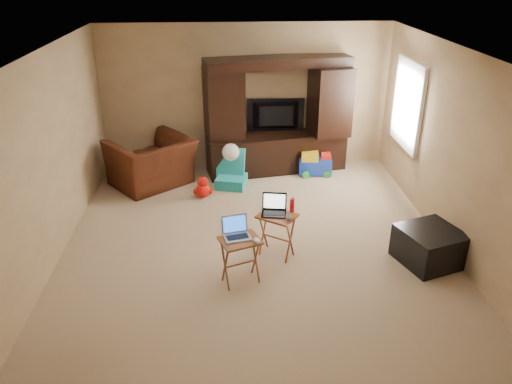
{
  "coord_description": "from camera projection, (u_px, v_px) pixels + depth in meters",
  "views": [
    {
      "loc": [
        -0.35,
        -5.83,
        3.46
      ],
      "look_at": [
        0.0,
        -0.2,
        0.8
      ],
      "focal_mm": 35.0,
      "sensor_mm": 36.0,
      "label": 1
    }
  ],
  "objects": [
    {
      "name": "laptop_right",
      "position": [
        274.0,
        206.0,
        6.12
      ],
      "size": [
        0.34,
        0.3,
        0.24
      ],
      "primitive_type": "cube",
      "rotation": [
        0.0,
        0.0,
        -0.15
      ],
      "color": "black",
      "rests_on": "tray_table_right"
    },
    {
      "name": "floor",
      "position": [
        255.0,
        239.0,
        6.76
      ],
      "size": [
        5.5,
        5.5,
        0.0
      ],
      "primitive_type": "plane",
      "color": "beige",
      "rests_on": "ground"
    },
    {
      "name": "push_toy",
      "position": [
        315.0,
        163.0,
        8.69
      ],
      "size": [
        0.61,
        0.47,
        0.43
      ],
      "primitive_type": null,
      "rotation": [
        0.0,
        0.0,
        -0.12
      ],
      "color": "#1637B7",
      "rests_on": "floor"
    },
    {
      "name": "water_bottle",
      "position": [
        292.0,
        205.0,
        6.2
      ],
      "size": [
        0.06,
        0.06,
        0.18
      ],
      "primitive_type": "cylinder",
      "color": "red",
      "rests_on": "tray_table_right"
    },
    {
      "name": "ottoman",
      "position": [
        430.0,
        246.0,
        6.17
      ],
      "size": [
        0.87,
        0.87,
        0.44
      ],
      "primitive_type": "cube",
      "rotation": [
        0.0,
        0.0,
        0.33
      ],
      "color": "black",
      "rests_on": "floor"
    },
    {
      "name": "television",
      "position": [
        276.0,
        116.0,
        8.68
      ],
      "size": [
        1.01,
        0.14,
        0.58
      ],
      "primitive_type": "imported",
      "rotation": [
        0.0,
        0.0,
        3.13
      ],
      "color": "black",
      "rests_on": "entertainment_center"
    },
    {
      "name": "window_pane",
      "position": [
        409.0,
        104.0,
        7.7
      ],
      "size": [
        0.0,
        1.2,
        1.2
      ],
      "primitive_type": "plane",
      "rotation": [
        1.57,
        0.0,
        -1.57
      ],
      "color": "white",
      "rests_on": "ground"
    },
    {
      "name": "plush_toy",
      "position": [
        203.0,
        187.0,
        7.87
      ],
      "size": [
        0.32,
        0.27,
        0.35
      ],
      "primitive_type": null,
      "color": "red",
      "rests_on": "floor"
    },
    {
      "name": "wall_right",
      "position": [
        450.0,
        148.0,
        6.37
      ],
      "size": [
        0.0,
        5.5,
        5.5
      ],
      "primitive_type": "plane",
      "rotation": [
        1.57,
        0.0,
        -1.57
      ],
      "color": "tan",
      "rests_on": "ground"
    },
    {
      "name": "laptop_left",
      "position": [
        237.0,
        229.0,
        5.61
      ],
      "size": [
        0.35,
        0.31,
        0.24
      ],
      "primitive_type": "cube",
      "rotation": [
        0.0,
        0.0,
        0.24
      ],
      "color": "#A7A8AC",
      "rests_on": "tray_table_left"
    },
    {
      "name": "wall_back",
      "position": [
        245.0,
        97.0,
        8.71
      ],
      "size": [
        5.0,
        0.0,
        5.0
      ],
      "primitive_type": "plane",
      "rotation": [
        1.57,
        0.0,
        0.0
      ],
      "color": "tan",
      "rests_on": "ground"
    },
    {
      "name": "window_frame",
      "position": [
        408.0,
        104.0,
        7.7
      ],
      "size": [
        0.06,
        1.14,
        1.34
      ],
      "primitive_type": "cube",
      "color": "white",
      "rests_on": "ground"
    },
    {
      "name": "recliner",
      "position": [
        152.0,
        163.0,
        8.21
      ],
      "size": [
        1.62,
        1.59,
        0.79
      ],
      "primitive_type": "imported",
      "rotation": [
        0.0,
        0.0,
        3.82
      ],
      "color": "#491C0F",
      "rests_on": "floor"
    },
    {
      "name": "wall_front",
      "position": [
        277.0,
        282.0,
        3.75
      ],
      "size": [
        5.0,
        0.0,
        5.0
      ],
      "primitive_type": "plane",
      "rotation": [
        -1.57,
        0.0,
        0.0
      ],
      "color": "tan",
      "rests_on": "ground"
    },
    {
      "name": "mouse_left",
      "position": [
        257.0,
        240.0,
        5.57
      ],
      "size": [
        0.1,
        0.13,
        0.05
      ],
      "primitive_type": "ellipsoid",
      "rotation": [
        0.0,
        0.0,
        0.26
      ],
      "color": "white",
      "rests_on": "tray_table_left"
    },
    {
      "name": "entertainment_center",
      "position": [
        277.0,
        116.0,
        8.55
      ],
      "size": [
        2.5,
        1.05,
        1.99
      ],
      "primitive_type": "cube",
      "rotation": [
        0.0,
        0.0,
        0.19
      ],
      "color": "black",
      "rests_on": "floor"
    },
    {
      "name": "child_rocker",
      "position": [
        231.0,
        169.0,
        8.18
      ],
      "size": [
        0.58,
        0.63,
        0.62
      ],
      "primitive_type": null,
      "rotation": [
        0.0,
        0.0,
        -0.25
      ],
      "color": "teal",
      "rests_on": "floor"
    },
    {
      "name": "ceiling",
      "position": [
        255.0,
        50.0,
        5.69
      ],
      "size": [
        5.5,
        5.5,
        0.0
      ],
      "primitive_type": "plane",
      "rotation": [
        3.14,
        0.0,
        0.0
      ],
      "color": "silver",
      "rests_on": "ground"
    },
    {
      "name": "mouse_right",
      "position": [
        289.0,
        218.0,
        6.05
      ],
      "size": [
        0.1,
        0.13,
        0.05
      ],
      "primitive_type": "ellipsoid",
      "rotation": [
        0.0,
        0.0,
        -0.25
      ],
      "color": "#3B3C40",
      "rests_on": "tray_table_right"
    },
    {
      "name": "tray_table_left",
      "position": [
        241.0,
        261.0,
        5.75
      ],
      "size": [
        0.54,
        0.49,
        0.57
      ],
      "primitive_type": "cube",
      "rotation": [
        0.0,
        0.0,
        0.37
      ],
      "color": "brown",
      "rests_on": "floor"
    },
    {
      "name": "tray_table_right",
      "position": [
        277.0,
        235.0,
        6.28
      ],
      "size": [
        0.57,
        0.54,
        0.58
      ],
      "primitive_type": "cube",
      "rotation": [
        0.0,
        0.0,
        -0.6
      ],
      "color": "#9B4A25",
      "rests_on": "floor"
    },
    {
      "name": "wall_left",
      "position": [
        51.0,
        157.0,
        6.09
      ],
      "size": [
        0.0,
        5.5,
        5.5
      ],
      "primitive_type": "plane",
      "rotation": [
        1.57,
        0.0,
        1.57
      ],
      "color": "tan",
      "rests_on": "ground"
    }
  ]
}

